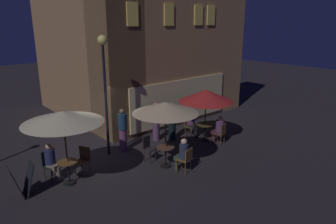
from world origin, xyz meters
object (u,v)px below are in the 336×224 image
(cafe_chair_4, at_px, (221,132))
(patron_seated_1, at_px, (182,153))
(cafe_chair_1, at_px, (49,162))
(street_lamp_near_corner, at_px, (104,71))
(patron_standing_4, at_px, (156,121))
(cafe_table_1, at_px, (166,153))
(patio_umbrella_2, at_px, (206,96))
(cafe_chair_0, at_px, (83,158))
(patron_standing_5, at_px, (172,121))
(cafe_chair_2, at_px, (148,146))
(patron_seated_2, at_px, (219,128))
(menu_sandwich_board, at_px, (22,181))
(patron_standing_6, at_px, (123,130))
(cafe_table_2, at_px, (205,128))
(patron_seated_0, at_px, (51,159))
(patio_umbrella_1, at_px, (166,108))
(patron_seated_3, at_px, (192,121))
(cafe_chair_5, at_px, (189,124))
(cafe_table_0, at_px, (68,169))
(cafe_chair_3, at_px, (186,158))
(patio_umbrella_0, at_px, (63,117))

(cafe_chair_4, bearing_deg, patron_seated_1, 92.90)
(cafe_chair_1, bearing_deg, patron_seated_1, 32.02)
(street_lamp_near_corner, height_order, patron_standing_4, street_lamp_near_corner)
(cafe_table_1, height_order, patio_umbrella_2, patio_umbrella_2)
(cafe_chair_0, bearing_deg, patron_standing_5, 157.04)
(patio_umbrella_2, distance_m, cafe_chair_0, 5.67)
(cafe_chair_2, xyz_separation_m, patron_seated_2, (3.29, -0.63, 0.12))
(menu_sandwich_board, relative_size, patron_standing_4, 0.57)
(cafe_chair_0, xyz_separation_m, patron_standing_6, (2.09, 0.73, 0.32))
(cafe_chair_2, height_order, patron_seated_2, patron_seated_2)
(cafe_table_2, height_order, patron_seated_0, patron_seated_0)
(patio_umbrella_1, xyz_separation_m, patron_seated_2, (3.12, 0.18, -1.51))
(patron_seated_1, relative_size, patron_standing_5, 0.74)
(street_lamp_near_corner, bearing_deg, patron_seated_0, -167.86)
(patron_seated_2, bearing_deg, cafe_table_1, 82.54)
(patron_seated_1, bearing_deg, patio_umbrella_1, -0.00)
(patron_seated_2, bearing_deg, patron_seated_3, -1.18)
(patron_standing_6, bearing_deg, patron_standing_4, -136.52)
(cafe_chair_0, height_order, cafe_chair_5, cafe_chair_0)
(cafe_table_2, bearing_deg, patron_seated_0, 171.89)
(cafe_chair_4, xyz_separation_m, cafe_chair_5, (-0.28, 1.66, -0.00))
(cafe_table_0, height_order, cafe_chair_2, cafe_chair_2)
(patron_standing_5, bearing_deg, cafe_chair_1, -129.25)
(cafe_chair_0, bearing_deg, cafe_table_1, 121.12)
(cafe_chair_3, relative_size, patron_seated_0, 0.70)
(patron_standing_6, bearing_deg, cafe_chair_0, 62.00)
(cafe_chair_2, bearing_deg, patio_umbrella_2, 78.96)
(cafe_chair_5, xyz_separation_m, patron_standing_5, (-0.92, 0.14, 0.29))
(patio_umbrella_1, distance_m, cafe_chair_1, 4.30)
(cafe_chair_3, relative_size, patron_standing_6, 0.50)
(street_lamp_near_corner, height_order, cafe_table_1, street_lamp_near_corner)
(patio_umbrella_0, relative_size, cafe_chair_0, 2.64)
(patio_umbrella_2, bearing_deg, cafe_chair_2, -179.29)
(street_lamp_near_corner, height_order, patio_umbrella_1, street_lamp_near_corner)
(cafe_chair_0, bearing_deg, cafe_chair_3, 111.60)
(patron_seated_0, bearing_deg, menu_sandwich_board, -90.25)
(menu_sandwich_board, relative_size, cafe_chair_5, 1.06)
(cafe_chair_0, xyz_separation_m, cafe_chair_3, (2.66, -2.31, -0.01))
(cafe_table_1, distance_m, patron_seated_0, 3.87)
(cafe_chair_0, bearing_deg, cafe_chair_1, -48.86)
(cafe_table_1, height_order, cafe_chair_0, cafe_chair_0)
(patron_seated_1, distance_m, patron_standing_4, 3.17)
(patron_standing_4, bearing_deg, patio_umbrella_1, -76.23)
(patio_umbrella_2, relative_size, patron_seated_3, 1.89)
(menu_sandwich_board, bearing_deg, patron_standing_5, 8.42)
(patron_seated_2, bearing_deg, cafe_chair_1, 64.66)
(patron_standing_4, bearing_deg, cafe_chair_2, -91.83)
(patron_seated_1, bearing_deg, patron_standing_5, -50.04)
(cafe_chair_4, height_order, patron_standing_4, patron_standing_4)
(cafe_chair_0, relative_size, patron_standing_5, 0.56)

